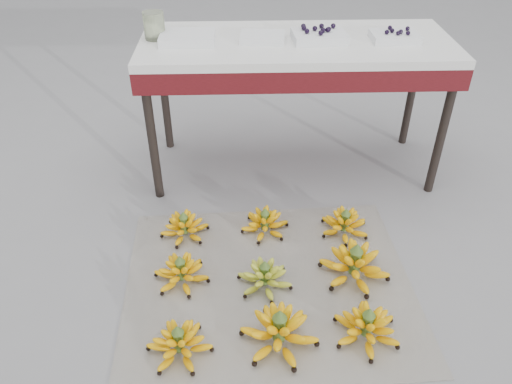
{
  "coord_description": "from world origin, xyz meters",
  "views": [
    {
      "loc": [
        -0.17,
        -1.49,
        1.62
      ],
      "look_at": [
        -0.11,
        0.32,
        0.31
      ],
      "focal_mm": 35.0,
      "sensor_mm": 36.0,
      "label": 1
    }
  ],
  "objects_px": {
    "bunch_front_right": "(367,327)",
    "bunch_mid_right": "(354,265)",
    "tray_right": "(319,36)",
    "glass_jar": "(154,26)",
    "newspaper_mat": "(269,284)",
    "bunch_mid_center": "(265,277)",
    "bunch_back_right": "(345,224)",
    "tray_far_left": "(188,38)",
    "tray_left": "(262,37)",
    "bunch_mid_left": "(181,272)",
    "tray_far_right": "(395,36)",
    "bunch_front_left": "(179,343)",
    "bunch_front_center": "(279,332)",
    "bunch_back_left": "(185,227)",
    "bunch_back_center": "(265,223)",
    "vendor_table": "(296,56)"
  },
  "relations": [
    {
      "from": "newspaper_mat",
      "to": "glass_jar",
      "type": "xyz_separation_m",
      "value": [
        -0.53,
        0.99,
        0.83
      ]
    },
    {
      "from": "bunch_back_left",
      "to": "bunch_back_center",
      "type": "bearing_deg",
      "value": -11.98
    },
    {
      "from": "bunch_back_left",
      "to": "bunch_mid_right",
      "type": "bearing_deg",
      "value": -35.79
    },
    {
      "from": "bunch_back_center",
      "to": "bunch_back_right",
      "type": "relative_size",
      "value": 0.89
    },
    {
      "from": "bunch_mid_left",
      "to": "tray_right",
      "type": "relative_size",
      "value": 1.08
    },
    {
      "from": "bunch_back_center",
      "to": "bunch_back_left",
      "type": "bearing_deg",
      "value": 172.02
    },
    {
      "from": "newspaper_mat",
      "to": "bunch_back_right",
      "type": "xyz_separation_m",
      "value": [
        0.39,
        0.34,
        0.05
      ]
    },
    {
      "from": "bunch_front_right",
      "to": "tray_left",
      "type": "height_order",
      "value": "tray_left"
    },
    {
      "from": "newspaper_mat",
      "to": "bunch_back_right",
      "type": "bearing_deg",
      "value": 40.89
    },
    {
      "from": "bunch_back_left",
      "to": "tray_left",
      "type": "bearing_deg",
      "value": 41.78
    },
    {
      "from": "tray_left",
      "to": "newspaper_mat",
      "type": "bearing_deg",
      "value": -90.46
    },
    {
      "from": "bunch_front_center",
      "to": "bunch_back_center",
      "type": "bearing_deg",
      "value": 71.47
    },
    {
      "from": "vendor_table",
      "to": "tray_far_right",
      "type": "bearing_deg",
      "value": -2.96
    },
    {
      "from": "tray_far_right",
      "to": "bunch_front_left",
      "type": "bearing_deg",
      "value": -129.02
    },
    {
      "from": "tray_far_left",
      "to": "tray_far_right",
      "type": "height_order",
      "value": "tray_far_right"
    },
    {
      "from": "bunch_mid_left",
      "to": "tray_left",
      "type": "distance_m",
      "value": 1.23
    },
    {
      "from": "vendor_table",
      "to": "bunch_back_right",
      "type": "bearing_deg",
      "value": -71.26
    },
    {
      "from": "bunch_front_right",
      "to": "tray_right",
      "type": "height_order",
      "value": "tray_right"
    },
    {
      "from": "bunch_mid_left",
      "to": "bunch_mid_center",
      "type": "height_order",
      "value": "bunch_mid_left"
    },
    {
      "from": "newspaper_mat",
      "to": "tray_right",
      "type": "xyz_separation_m",
      "value": [
        0.29,
        0.94,
        0.79
      ]
    },
    {
      "from": "bunch_front_right",
      "to": "newspaper_mat",
      "type": "bearing_deg",
      "value": 135.42
    },
    {
      "from": "tray_right",
      "to": "glass_jar",
      "type": "xyz_separation_m",
      "value": [
        -0.83,
        0.05,
        0.04
      ]
    },
    {
      "from": "bunch_front_left",
      "to": "bunch_mid_center",
      "type": "height_order",
      "value": "bunch_front_left"
    },
    {
      "from": "bunch_front_center",
      "to": "bunch_mid_center",
      "type": "distance_m",
      "value": 0.31
    },
    {
      "from": "bunch_back_left",
      "to": "glass_jar",
      "type": "relative_size",
      "value": 2.12
    },
    {
      "from": "bunch_back_right",
      "to": "tray_right",
      "type": "xyz_separation_m",
      "value": [
        -0.1,
        0.6,
        0.73
      ]
    },
    {
      "from": "tray_far_left",
      "to": "tray_left",
      "type": "xyz_separation_m",
      "value": [
        0.38,
        0.01,
        -0.0
      ]
    },
    {
      "from": "glass_jar",
      "to": "newspaper_mat",
      "type": "bearing_deg",
      "value": -61.66
    },
    {
      "from": "bunch_mid_right",
      "to": "vendor_table",
      "type": "height_order",
      "value": "vendor_table"
    },
    {
      "from": "bunch_back_right",
      "to": "glass_jar",
      "type": "xyz_separation_m",
      "value": [
        -0.93,
        0.65,
        0.78
      ]
    },
    {
      "from": "bunch_front_center",
      "to": "bunch_mid_right",
      "type": "distance_m",
      "value": 0.5
    },
    {
      "from": "bunch_back_right",
      "to": "tray_far_right",
      "type": "distance_m",
      "value": 0.98
    },
    {
      "from": "bunch_back_left",
      "to": "tray_right",
      "type": "height_order",
      "value": "tray_right"
    },
    {
      "from": "bunch_mid_right",
      "to": "tray_far_right",
      "type": "distance_m",
      "value": 1.18
    },
    {
      "from": "newspaper_mat",
      "to": "bunch_mid_center",
      "type": "xyz_separation_m",
      "value": [
        -0.02,
        -0.01,
        0.05
      ]
    },
    {
      "from": "tray_right",
      "to": "tray_far_right",
      "type": "bearing_deg",
      "value": -1.67
    },
    {
      "from": "bunch_front_right",
      "to": "tray_right",
      "type": "bearing_deg",
      "value": 87.51
    },
    {
      "from": "bunch_front_center",
      "to": "bunch_mid_right",
      "type": "relative_size",
      "value": 0.99
    },
    {
      "from": "tray_left",
      "to": "bunch_mid_center",
      "type": "bearing_deg",
      "value": -91.62
    },
    {
      "from": "bunch_front_center",
      "to": "bunch_mid_left",
      "type": "xyz_separation_m",
      "value": [
        -0.41,
        0.34,
        -0.01
      ]
    },
    {
      "from": "bunch_mid_left",
      "to": "bunch_back_center",
      "type": "bearing_deg",
      "value": 57.14
    },
    {
      "from": "bunch_back_left",
      "to": "bunch_back_right",
      "type": "xyz_separation_m",
      "value": [
        0.79,
        -0.01,
        0.0
      ]
    },
    {
      "from": "bunch_front_right",
      "to": "bunch_mid_right",
      "type": "height_order",
      "value": "bunch_mid_right"
    },
    {
      "from": "newspaper_mat",
      "to": "bunch_mid_left",
      "type": "xyz_separation_m",
      "value": [
        -0.38,
        0.03,
        0.05
      ]
    },
    {
      "from": "bunch_front_left",
      "to": "bunch_front_center",
      "type": "xyz_separation_m",
      "value": [
        0.38,
        0.03,
        0.01
      ]
    },
    {
      "from": "bunch_mid_center",
      "to": "bunch_mid_right",
      "type": "bearing_deg",
      "value": 29.12
    },
    {
      "from": "bunch_mid_left",
      "to": "bunch_back_left",
      "type": "bearing_deg",
      "value": 108.61
    },
    {
      "from": "newspaper_mat",
      "to": "bunch_mid_right",
      "type": "height_order",
      "value": "bunch_mid_right"
    },
    {
      "from": "bunch_front_left",
      "to": "bunch_front_center",
      "type": "height_order",
      "value": "bunch_front_center"
    },
    {
      "from": "bunch_front_center",
      "to": "bunch_back_right",
      "type": "relative_size",
      "value": 1.27
    }
  ]
}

